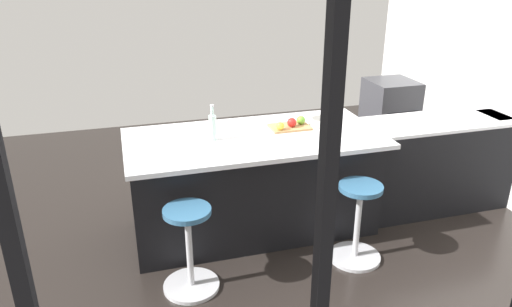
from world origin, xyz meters
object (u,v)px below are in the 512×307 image
cutting_board (290,127)px  apple_yellow (280,126)px  oven_range (389,114)px  fruit_bowl (321,122)px  apple_red (292,122)px  stool_by_window (357,225)px  stool_middle (189,252)px  apple_green (301,120)px  kitchen_island (253,183)px  water_bottle (213,126)px

cutting_board → apple_yellow: size_ratio=4.93×
oven_range → apple_yellow: bearing=37.2°
fruit_bowl → apple_red: bearing=2.1°
stool_by_window → stool_middle: 1.41m
apple_green → apple_red: bearing=22.7°
oven_range → kitchen_island: kitchen_island is taller
kitchen_island → fruit_bowl: fruit_bowl is taller
cutting_board → apple_yellow: bearing=32.6°
apple_yellow → apple_green: bearing=-158.5°
apple_yellow → kitchen_island: bearing=-2.0°
apple_yellow → stool_middle: bearing=36.4°
kitchen_island → stool_by_window: size_ratio=3.19×
cutting_board → apple_red: apple_red is taller
apple_green → kitchen_island: bearing=9.7°
water_bottle → fruit_bowl: (-1.03, -0.09, -0.08)m
stool_middle → cutting_board: bearing=-144.0°
cutting_board → water_bottle: size_ratio=1.15×
apple_green → water_bottle: bearing=8.1°
fruit_bowl → stool_middle: bearing=29.0°
oven_range → stool_by_window: bearing=54.6°
oven_range → kitchen_island: bearing=34.0°
apple_yellow → fruit_bowl: bearing=-172.1°
apple_red → kitchen_island: bearing=5.9°
apple_yellow → apple_red: bearing=-159.5°
cutting_board → apple_green: size_ratio=4.49×
cutting_board → water_bottle: 0.75m
fruit_bowl → stool_by_window: bearing=92.8°
apple_yellow → apple_red: apple_red is taller
stool_middle → water_bottle: 1.06m
water_bottle → fruit_bowl: water_bottle is taller
apple_yellow → apple_red: 0.14m
kitchen_island → fruit_bowl: bearing=-175.7°
apple_green → apple_red: size_ratio=0.95×
apple_green → fruit_bowl: (-0.19, 0.03, -0.02)m
apple_green → stool_middle: bearing=33.8°
apple_green → apple_red: 0.11m
apple_green → water_bottle: (0.84, 0.12, 0.06)m
stool_by_window → apple_green: (0.23, -0.79, 0.69)m
stool_middle → fruit_bowl: fruit_bowl is taller
oven_range → water_bottle: water_bottle is taller
fruit_bowl → water_bottle: bearing=4.8°
cutting_board → fruit_bowl: (-0.30, 0.02, 0.03)m
stool_middle → cutting_board: size_ratio=1.94×
apple_yellow → fruit_bowl: 0.42m
water_bottle → fruit_bowl: 1.04m
cutting_board → water_bottle: (0.73, 0.10, 0.11)m
cutting_board → apple_red: (-0.01, 0.03, 0.05)m
water_bottle → apple_green: bearing=-171.9°
oven_range → kitchen_island: (2.33, 1.57, 0.04)m
kitchen_island → apple_green: (-0.48, -0.08, 0.53)m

